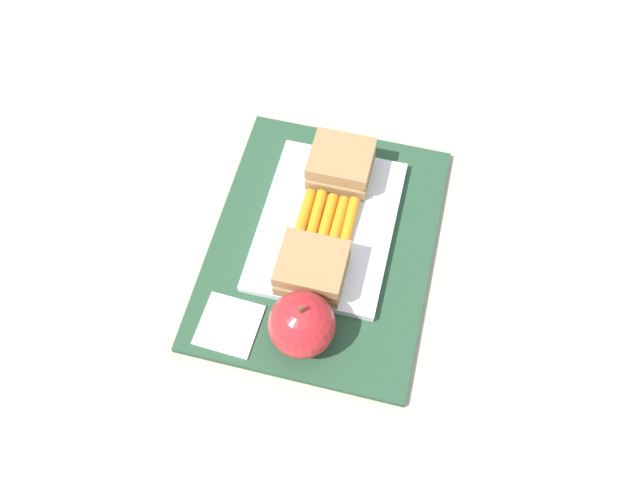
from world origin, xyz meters
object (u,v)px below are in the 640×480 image
at_px(carrot_sticks_bundle, 327,220).
at_px(apple, 302,324).
at_px(sandwich_half_left, 341,164).
at_px(paper_napkin, 229,325).
at_px(sandwich_half_right, 312,268).
at_px(food_tray, 327,225).

distance_m(carrot_sticks_bundle, apple, 0.15).
relative_size(sandwich_half_left, carrot_sticks_bundle, 1.03).
distance_m(sandwich_half_left, paper_napkin, 0.25).
xyz_separation_m(sandwich_half_left, sandwich_half_right, (0.16, 0.00, 0.00)).
relative_size(sandwich_half_left, paper_napkin, 1.14).
bearing_deg(sandwich_half_right, food_tray, 180.00).
bearing_deg(paper_napkin, food_tray, 152.73).
bearing_deg(sandwich_half_right, sandwich_half_left, 180.00).
distance_m(apple, paper_napkin, 0.10).
xyz_separation_m(sandwich_half_right, apple, (0.07, 0.01, 0.01)).
bearing_deg(sandwich_half_right, paper_napkin, -45.17).
bearing_deg(carrot_sticks_bundle, food_tray, 163.18).
distance_m(food_tray, paper_napkin, 0.18).
bearing_deg(carrot_sticks_bundle, apple, 2.62).
bearing_deg(paper_napkin, apple, 94.77).
distance_m(carrot_sticks_bundle, paper_napkin, 0.18).
height_order(food_tray, apple, apple).
distance_m(food_tray, apple, 0.16).
height_order(sandwich_half_right, carrot_sticks_bundle, sandwich_half_right).
xyz_separation_m(food_tray, carrot_sticks_bundle, (0.00, -0.00, 0.01)).
bearing_deg(sandwich_half_right, carrot_sticks_bundle, -179.84).
bearing_deg(paper_napkin, sandwich_half_left, 160.88).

